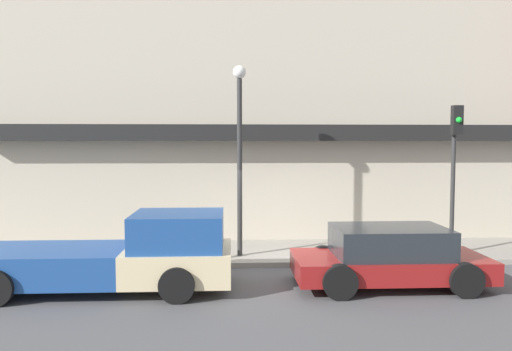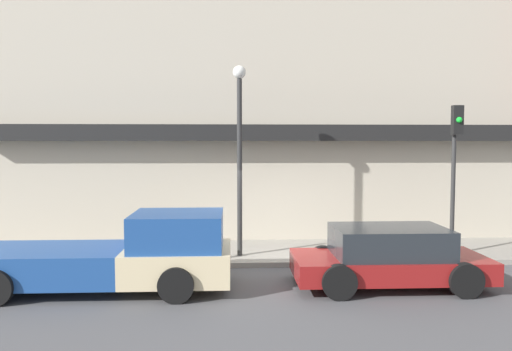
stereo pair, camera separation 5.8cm
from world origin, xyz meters
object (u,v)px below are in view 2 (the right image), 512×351
(pickup_truck, at_px, (118,256))
(fire_hydrant, at_px, (211,248))
(traffic_light, at_px, (455,154))
(street_lamp, at_px, (240,137))
(parked_car, at_px, (389,257))

(pickup_truck, xyz_separation_m, fire_hydrant, (1.94, 2.17, -0.30))
(pickup_truck, relative_size, traffic_light, 1.40)
(fire_hydrant, bearing_deg, street_lamp, 32.47)
(parked_car, bearing_deg, traffic_light, 43.95)
(parked_car, xyz_separation_m, street_lamp, (-3.35, 2.67, 2.75))
(parked_car, height_order, fire_hydrant, parked_car)
(fire_hydrant, height_order, street_lamp, street_lamp)
(parked_car, xyz_separation_m, traffic_light, (2.59, 2.48, 2.28))
(fire_hydrant, relative_size, traffic_light, 0.16)
(pickup_truck, distance_m, traffic_light, 9.28)
(pickup_truck, relative_size, parked_car, 1.34)
(street_lamp, bearing_deg, parked_car, -38.52)
(pickup_truck, height_order, street_lamp, street_lamp)
(fire_hydrant, distance_m, street_lamp, 3.10)
(pickup_truck, distance_m, street_lamp, 4.65)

